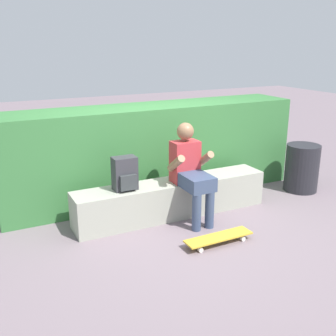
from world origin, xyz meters
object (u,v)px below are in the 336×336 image
Objects in this scene: skateboard_near_person at (219,237)px; person_skater at (191,170)px; backpack_on_bench at (125,174)px; trash_bin at (302,168)px; bench_main at (172,198)px.

person_skater is at bearing 86.86° from skateboard_near_person.
backpack_on_bench is 2.80m from trash_bin.
bench_main is at bearing 96.22° from skateboard_near_person.
person_skater reaches higher than trash_bin.
trash_bin reaches higher than skateboard_near_person.
skateboard_near_person is at bearing -93.14° from person_skater.
person_skater is 0.92m from skateboard_near_person.
backpack_on_bench is at bearing 179.45° from trash_bin.
skateboard_near_person is 1.31m from backpack_on_bench.
bench_main is 0.76m from backpack_on_bench.
bench_main is 3.65× the size of trash_bin.
bench_main is 0.95m from skateboard_near_person.
bench_main is 2.15m from trash_bin.
bench_main is 2.11× the size of person_skater.
bench_main is at bearing 123.77° from person_skater.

